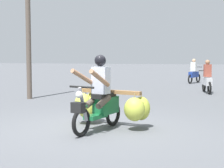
# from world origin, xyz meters

# --- Properties ---
(ground_plane) EXTENTS (120.00, 120.00, 0.00)m
(ground_plane) POSITION_xyz_m (0.00, 0.00, 0.00)
(ground_plane) COLOR #56595E
(motorbike_main_loaded) EXTENTS (1.79, 1.95, 1.58)m
(motorbike_main_loaded) POSITION_xyz_m (0.18, 0.21, 0.52)
(motorbike_main_loaded) COLOR black
(motorbike_main_loaded) RESTS_ON ground
(motorbike_distant_ahead_left) EXTENTS (0.74, 1.54, 1.40)m
(motorbike_distant_ahead_left) POSITION_xyz_m (1.40, 13.35, 0.57)
(motorbike_distant_ahead_left) COLOR black
(motorbike_distant_ahead_left) RESTS_ON ground
(motorbike_distant_ahead_right) EXTENTS (0.60, 1.60, 1.40)m
(motorbike_distant_ahead_right) POSITION_xyz_m (2.22, 8.03, 0.57)
(motorbike_distant_ahead_right) COLOR black
(motorbike_distant_ahead_right) RESTS_ON ground
(utility_pole) EXTENTS (0.18, 0.18, 5.63)m
(utility_pole) POSITION_xyz_m (-3.96, 4.24, 2.82)
(utility_pole) COLOR brown
(utility_pole) RESTS_ON ground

